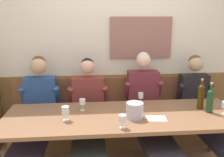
% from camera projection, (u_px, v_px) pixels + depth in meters
% --- Properties ---
extents(room_wall_back, '(6.80, 0.12, 2.80)m').
position_uv_depth(room_wall_back, '(116.00, 44.00, 3.49)').
color(room_wall_back, silver).
rests_on(room_wall_back, ground).
extents(wood_wainscot_panel, '(6.80, 0.03, 0.97)m').
position_uv_depth(wood_wainscot_panel, '(115.00, 106.00, 3.66)').
color(wood_wainscot_panel, brown).
rests_on(wood_wainscot_panel, ground).
extents(wall_bench, '(2.94, 0.42, 0.94)m').
position_uv_depth(wall_bench, '(117.00, 125.00, 3.51)').
color(wall_bench, brown).
rests_on(wall_bench, ground).
extents(dining_table, '(2.64, 0.90, 0.73)m').
position_uv_depth(dining_table, '(124.00, 120.00, 2.72)').
color(dining_table, brown).
rests_on(dining_table, ground).
extents(person_left_seat, '(0.52, 1.33, 1.29)m').
position_uv_depth(person_left_seat, '(36.00, 116.00, 2.95)').
color(person_left_seat, '#27362F').
rests_on(person_left_seat, ground).
extents(person_center_right_seat, '(0.52, 1.33, 1.25)m').
position_uv_depth(person_center_right_seat, '(88.00, 116.00, 3.01)').
color(person_center_right_seat, '#292F40').
rests_on(person_center_right_seat, ground).
extents(person_center_left_seat, '(0.52, 1.33, 1.33)m').
position_uv_depth(person_center_left_seat, '(148.00, 111.00, 3.08)').
color(person_center_left_seat, '#323339').
rests_on(person_center_left_seat, ground).
extents(person_right_seat, '(0.49, 1.33, 1.27)m').
position_uv_depth(person_right_seat, '(205.00, 111.00, 3.13)').
color(person_right_seat, '#312C2F').
rests_on(person_right_seat, ground).
extents(ice_bucket, '(0.18, 0.18, 0.17)m').
position_uv_depth(ice_bucket, '(135.00, 110.00, 2.59)').
color(ice_bucket, '#B4B3C3').
rests_on(ice_bucket, dining_table).
extents(wine_bottle_green_tall, '(0.07, 0.07, 0.35)m').
position_uv_depth(wine_bottle_green_tall, '(210.00, 100.00, 2.74)').
color(wine_bottle_green_tall, '#1D4221').
rests_on(wine_bottle_green_tall, dining_table).
extents(wine_bottle_clear_water, '(0.07, 0.07, 0.36)m').
position_uv_depth(wine_bottle_clear_water, '(201.00, 96.00, 2.85)').
color(wine_bottle_clear_water, '#412907').
rests_on(wine_bottle_clear_water, dining_table).
extents(wine_glass_left_end, '(0.08, 0.08, 0.14)m').
position_uv_depth(wine_glass_left_end, '(122.00, 119.00, 2.35)').
color(wine_glass_left_end, silver).
rests_on(wine_glass_left_end, dining_table).
extents(wine_glass_center_rear, '(0.07, 0.07, 0.14)m').
position_uv_depth(wine_glass_center_rear, '(82.00, 102.00, 2.80)').
color(wine_glass_center_rear, silver).
rests_on(wine_glass_center_rear, dining_table).
extents(wine_glass_by_bottle, '(0.07, 0.07, 0.14)m').
position_uv_depth(wine_glass_by_bottle, '(141.00, 96.00, 3.02)').
color(wine_glass_by_bottle, silver).
rests_on(wine_glass_by_bottle, dining_table).
extents(wine_glass_center_front, '(0.08, 0.08, 0.15)m').
position_uv_depth(wine_glass_center_front, '(65.00, 111.00, 2.52)').
color(wine_glass_center_front, silver).
rests_on(wine_glass_center_front, dining_table).
extents(tasting_sheet_left_guest, '(0.22, 0.17, 0.00)m').
position_uv_depth(tasting_sheet_left_guest, '(156.00, 118.00, 2.60)').
color(tasting_sheet_left_guest, white).
rests_on(tasting_sheet_left_guest, dining_table).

